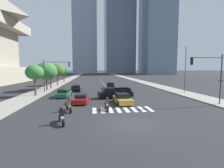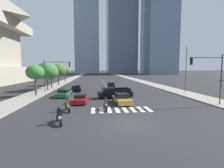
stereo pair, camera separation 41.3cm
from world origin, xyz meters
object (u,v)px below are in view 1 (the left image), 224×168
(street_tree_nearest, at_px, (35,72))
(street_tree_fourth, at_px, (57,70))
(sedan_black_4, at_px, (76,88))
(street_tree_second, at_px, (46,71))
(motorcycle_trailing, at_px, (107,105))
(street_tree_third, at_px, (50,72))
(sedan_gold_0, at_px, (122,99))
(sedan_green_3, at_px, (64,93))
(street_tree_fifth, at_px, (64,71))
(motorcycle_lead, at_px, (69,106))
(traffic_signal_near, at_px, (210,70))
(sedan_black_2, at_px, (110,86))
(pickup_truck, at_px, (114,93))
(traffic_signal_far, at_px, (54,70))
(sedan_red_1, at_px, (81,99))
(motorcycle_third, at_px, (61,117))
(street_lamp_east, at_px, (185,66))

(street_tree_nearest, relative_size, street_tree_fourth, 0.88)
(sedan_black_4, xyz_separation_m, street_tree_second, (-6.08, 1.25, 3.55))
(motorcycle_trailing, xyz_separation_m, street_tree_third, (-11.15, 20.80, 3.20))
(sedan_gold_0, xyz_separation_m, sedan_green_3, (-8.68, 6.28, -0.02))
(street_tree_fourth, distance_m, street_tree_fifth, 10.37)
(motorcycle_lead, relative_size, street_tree_nearest, 0.40)
(sedan_gold_0, height_order, street_tree_fifth, street_tree_fifth)
(motorcycle_lead, bearing_deg, traffic_signal_near, -107.35)
(motorcycle_lead, distance_m, traffic_signal_near, 17.62)
(sedan_black_2, relative_size, street_tree_fifth, 0.92)
(pickup_truck, bearing_deg, street_tree_fifth, -74.98)
(motorcycle_lead, bearing_deg, traffic_signal_far, -2.68)
(traffic_signal_near, xyz_separation_m, street_tree_fifth, (-24.14, 37.67, -0.53))
(motorcycle_trailing, bearing_deg, street_tree_fifth, 13.63)
(street_tree_nearest, bearing_deg, street_tree_third, 90.00)
(sedan_gold_0, relative_size, traffic_signal_far, 0.74)
(motorcycle_lead, xyz_separation_m, sedan_black_4, (-0.90, 16.49, 0.00))
(sedan_gold_0, relative_size, traffic_signal_near, 0.73)
(sedan_black_2, bearing_deg, motorcycle_trailing, -2.08)
(street_tree_third, distance_m, street_tree_fourth, 7.26)
(pickup_truck, relative_size, sedan_red_1, 1.27)
(sedan_black_2, relative_size, street_tree_third, 0.94)
(sedan_black_2, distance_m, street_tree_nearest, 17.00)
(sedan_black_2, bearing_deg, motorcycle_lead, -13.21)
(pickup_truck, bearing_deg, motorcycle_lead, 45.06)
(motorcycle_third, relative_size, street_lamp_east, 0.24)
(street_tree_third, bearing_deg, street_tree_fourth, 90.00)
(sedan_green_3, distance_m, traffic_signal_near, 21.52)
(traffic_signal_near, height_order, traffic_signal_far, traffic_signal_near)
(street_tree_nearest, bearing_deg, street_lamp_east, 0.93)
(street_tree_nearest, height_order, street_tree_fifth, street_tree_nearest)
(sedan_red_1, height_order, street_tree_second, street_tree_second)
(motorcycle_trailing, distance_m, sedan_red_1, 5.27)
(sedan_red_1, bearing_deg, traffic_signal_far, 33.71)
(sedan_black_2, xyz_separation_m, street_tree_fifth, (-13.72, 18.50, 3.27))
(motorcycle_trailing, height_order, street_lamp_east, street_lamp_east)
(sedan_green_3, distance_m, street_tree_third, 12.74)
(street_tree_fifth, bearing_deg, motorcycle_trailing, -73.80)
(sedan_black_4, bearing_deg, motorcycle_lead, 178.71)
(motorcycle_trailing, relative_size, pickup_truck, 0.38)
(street_tree_fourth, bearing_deg, traffic_signal_far, -80.82)
(sedan_red_1, height_order, street_tree_nearest, street_tree_nearest)
(sedan_gold_0, distance_m, sedan_black_2, 16.72)
(traffic_signal_near, bearing_deg, sedan_red_1, -12.30)
(sedan_black_2, relative_size, sedan_black_4, 1.06)
(pickup_truck, distance_m, sedan_red_1, 5.74)
(sedan_black_4, bearing_deg, sedan_gold_0, -154.64)
(motorcycle_third, distance_m, sedan_gold_0, 10.00)
(street_lamp_east, bearing_deg, sedan_red_1, -160.58)
(motorcycle_lead, height_order, sedan_gold_0, motorcycle_lead)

